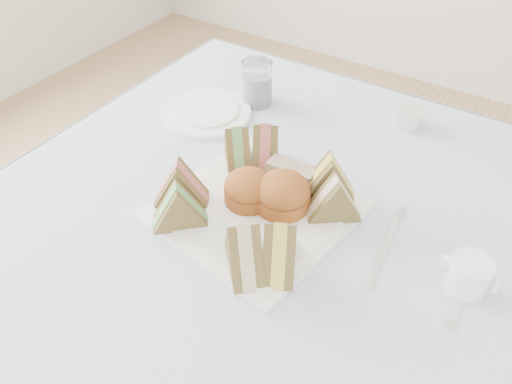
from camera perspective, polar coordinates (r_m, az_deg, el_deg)
The scene contains 20 objects.
table at distance 1.20m, azimuth 1.59°, elevation -14.72°, with size 0.90×0.90×0.74m, color brown.
tablecloth at distance 0.91m, azimuth 2.03°, elevation -1.60°, with size 1.02×1.02×0.01m, color silver.
serving_plate at distance 0.89m, azimuth -0.00°, elevation -2.12°, with size 0.31×0.31×0.01m, color white.
sandwich_fl_a at distance 0.88m, azimuth -8.70°, elevation 1.08°, with size 0.10×0.05×0.09m, color brown, non-canonical shape.
sandwich_fl_b at distance 0.84m, azimuth -8.86°, elevation -1.43°, with size 0.09×0.04×0.08m, color brown, non-canonical shape.
sandwich_fr_a at distance 0.76m, azimuth 2.74°, elevation -6.02°, with size 0.10×0.05×0.09m, color brown, non-canonical shape.
sandwich_fr_b at distance 0.76m, azimuth -1.39°, elevation -6.20°, with size 0.10×0.05×0.09m, color brown, non-canonical shape.
sandwich_bl_a at distance 0.96m, azimuth -2.18°, elevation 5.34°, with size 0.10×0.04×0.09m, color brown, non-canonical shape.
sandwich_bl_b at distance 0.96m, azimuth 1.10°, elevation 5.57°, with size 0.10×0.05×0.09m, color brown, non-canonical shape.
sandwich_br_a at distance 0.85m, azimuth 8.97°, elevation -0.58°, with size 0.10×0.04×0.09m, color brown, non-canonical shape.
sandwich_br_b at distance 0.89m, azimuth 8.34°, elevation 1.84°, with size 0.10×0.05×0.09m, color brown, non-canonical shape.
scone_left at distance 0.88m, azimuth -0.84°, elevation 0.41°, with size 0.09×0.09×0.06m, color #A24819.
scone_right at distance 0.87m, azimuth 3.06°, elevation -0.14°, with size 0.10×0.10×0.06m, color #A24819.
pastry_slice at distance 0.92m, azimuth 4.06°, elevation 1.97°, with size 0.09×0.04×0.04m, color tan.
side_plate at distance 1.15m, azimuth -5.61°, elevation 8.99°, with size 0.20×0.20×0.01m, color white.
water_glass at distance 1.17m, azimuth 0.12°, elevation 12.35°, with size 0.07×0.07×0.10m, color white.
tea_strainer at distance 1.15m, azimuth 17.16°, elevation 8.01°, with size 0.07×0.07×0.04m, color silver.
knife at distance 0.84m, azimuth 22.55°, elevation -10.04°, with size 0.01×0.17×0.00m, color silver.
fork at distance 0.85m, azimuth 14.35°, elevation -6.57°, with size 0.01×0.18×0.00m, color silver.
creamer_jug at distance 0.83m, azimuth 23.15°, elevation -8.68°, with size 0.06×0.06×0.06m, color white.
Camera 1 is at (0.33, -0.58, 1.37)m, focal length 35.00 mm.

